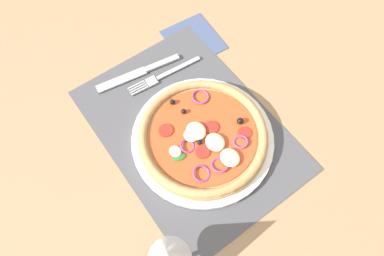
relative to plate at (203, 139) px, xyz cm
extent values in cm
cube|color=#9E7A56|center=(3.79, 0.74, -2.11)|extent=(190.00, 140.00, 2.40)
cube|color=#4C4C51|center=(3.79, 0.74, -0.71)|extent=(46.03, 32.79, 0.40)
cylinder|color=silver|center=(0.00, 0.00, 0.00)|extent=(29.06, 29.06, 1.02)
cylinder|color=tan|center=(0.00, 0.00, 1.01)|extent=(26.31, 26.31, 1.00)
torus|color=tan|center=(0.00, 0.00, 1.87)|extent=(26.00, 26.00, 1.80)
cylinder|color=#C64C23|center=(0.00, 0.00, 1.66)|extent=(21.57, 21.57, 0.30)
ellipsoid|color=beige|center=(-2.90, -0.83, 2.43)|extent=(4.14, 3.73, 1.24)
ellipsoid|color=beige|center=(-7.14, -1.16, 2.42)|extent=(4.06, 3.65, 1.22)
ellipsoid|color=beige|center=(1.28, 0.59, 2.45)|extent=(4.29, 3.86, 1.29)
ellipsoid|color=beige|center=(0.18, 6.56, 2.20)|extent=(2.57, 2.31, 0.77)
ellipsoid|color=beige|center=(1.15, 2.14, 2.27)|extent=(3.05, 2.74, 0.91)
sphere|color=black|center=(6.41, 0.14, 2.34)|extent=(1.06, 1.06, 1.06)
sphere|color=black|center=(-1.07, 1.63, 2.34)|extent=(1.06, 1.06, 1.06)
sphere|color=black|center=(-2.17, -7.76, 2.50)|extent=(1.38, 1.38, 1.38)
sphere|color=black|center=(9.61, 0.54, 2.37)|extent=(1.13, 1.13, 1.13)
torus|color=#8E3D75|center=(-0.24, 3.97, 2.06)|extent=(3.17, 3.07, 1.54)
torus|color=#8E3D75|center=(-5.69, -5.08, 2.06)|extent=(3.15, 3.11, 1.18)
torus|color=#8E3D75|center=(-7.10, 1.25, 2.06)|extent=(3.53, 3.49, 1.25)
torus|color=#8E3D75|center=(7.36, -4.87, 2.06)|extent=(3.78, 3.79, 0.79)
torus|color=#8E3D75|center=(-6.41, 5.15, 2.06)|extent=(3.57, 3.50, 1.38)
cylinder|color=#A3281E|center=(-2.96, 2.26, 1.96)|extent=(2.86, 2.86, 0.30)
cylinder|color=#A3281E|center=(-4.58, -6.99, 1.96)|extent=(2.69, 2.69, 0.30)
cylinder|color=#A3281E|center=(5.15, 5.44, 1.96)|extent=(2.92, 2.92, 0.30)
cylinder|color=#A3281E|center=(0.28, -2.38, 1.96)|extent=(2.98, 2.98, 0.30)
ellipsoid|color=#2D6B28|center=(1.26, 2.00, 2.01)|extent=(3.12, 2.65, 0.30)
ellipsoid|color=#2D6B28|center=(-1.17, 6.65, 2.01)|extent=(2.19, 3.09, 0.30)
cube|color=#B2B5BA|center=(17.58, -6.27, -0.29)|extent=(1.79, 11.20, 0.44)
cube|color=#B2B5BA|center=(18.13, 0.55, -0.29)|extent=(2.39, 2.69, 0.44)
cube|color=#B2B5BA|center=(19.30, 3.89, -0.29)|extent=(0.66, 4.33, 0.44)
cube|color=#B2B5BA|center=(18.70, 3.93, -0.29)|extent=(0.66, 4.33, 0.44)
cube|color=#B2B5BA|center=(18.11, 3.98, -0.29)|extent=(0.66, 4.33, 0.44)
cube|color=#B2B5BA|center=(17.51, 4.03, -0.29)|extent=(0.66, 4.33, 0.44)
cube|color=#B2B5BA|center=(20.88, -3.98, -0.20)|extent=(2.58, 8.50, 0.62)
cube|color=#B2B5BA|center=(22.43, 5.90, -0.29)|extent=(3.77, 11.77, 0.44)
cone|color=silver|center=(-15.90, 18.65, 9.74)|extent=(7.20, 7.20, 8.50)
cone|color=#4C993D|center=(-15.90, 18.65, 8.51)|extent=(4.71, 4.71, 5.24)
cube|color=#425175|center=(22.60, -14.20, -0.73)|extent=(13.88, 12.69, 0.36)
camera|label=1|loc=(-23.72, 19.91, 66.15)|focal=33.45mm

